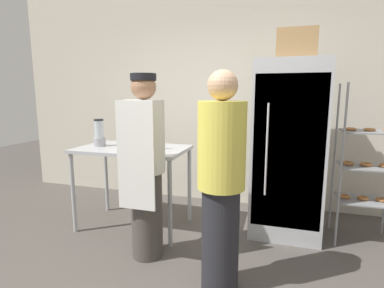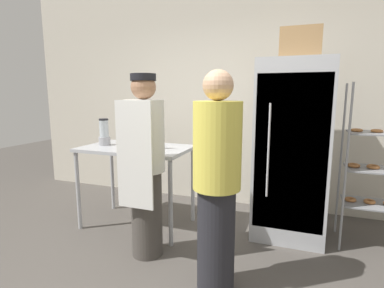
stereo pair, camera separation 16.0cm
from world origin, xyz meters
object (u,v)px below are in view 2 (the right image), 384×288
cardboard_storage_box (300,44)px  person_customer (217,183)px  refrigerator (291,150)px  baking_rack (373,169)px  blender_pitcher (104,133)px  person_baker (145,165)px  donut_box (143,146)px

cardboard_storage_box → person_customer: size_ratio=0.23×
refrigerator → baking_rack: refrigerator is taller
blender_pitcher → person_baker: (0.82, -0.52, -0.18)m
cardboard_storage_box → person_baker: bearing=-144.9°
cardboard_storage_box → person_customer: 1.70m
refrigerator → blender_pitcher: bearing=-168.8°
baking_rack → donut_box: size_ratio=6.24×
person_customer → blender_pitcher: bearing=153.3°
blender_pitcher → person_baker: 0.99m
baking_rack → person_baker: person_baker is taller
cardboard_storage_box → person_customer: cardboard_storage_box is taller
baking_rack → refrigerator: bearing=179.3°
refrigerator → person_baker: (-1.23, -0.93, -0.05)m
refrigerator → person_customer: refrigerator is taller
refrigerator → person_customer: 1.29m
refrigerator → cardboard_storage_box: 1.07m
refrigerator → cardboard_storage_box: (0.03, -0.04, 1.07)m
donut_box → blender_pitcher: 0.60m
blender_pitcher → cardboard_storage_box: (2.08, 0.36, 0.94)m
donut_box → cardboard_storage_box: 1.88m
blender_pitcher → person_baker: person_baker is taller
donut_box → person_customer: bearing=-33.8°
donut_box → cardboard_storage_box: bearing=18.2°
person_baker → person_customer: (0.75, -0.26, -0.02)m
donut_box → cardboard_storage_box: cardboard_storage_box is taller
donut_box → blender_pitcher: size_ratio=0.84×
baking_rack → cardboard_storage_box: size_ratio=4.15×
person_baker → cardboard_storage_box: bearing=35.1°
donut_box → person_baker: 0.47m
blender_pitcher → person_baker: bearing=-32.6°
refrigerator → cardboard_storage_box: cardboard_storage_box is taller
baking_rack → person_customer: bearing=-136.5°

